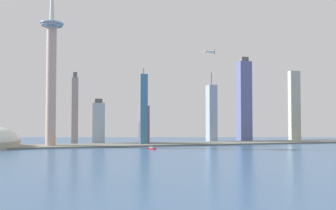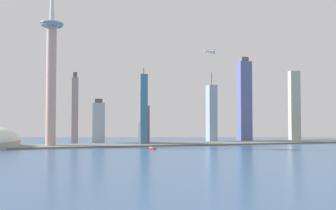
{
  "view_description": "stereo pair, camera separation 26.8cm",
  "coord_description": "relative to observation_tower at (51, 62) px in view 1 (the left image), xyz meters",
  "views": [
    {
      "loc": [
        -235.25,
        -199.63,
        52.95
      ],
      "look_at": [
        -59.66,
        486.05,
        77.87
      ],
      "focal_mm": 39.05,
      "sensor_mm": 36.0,
      "label": 1
    },
    {
      "loc": [
        -234.99,
        -199.7,
        52.95
      ],
      "look_at": [
        -59.66,
        486.05,
        77.87
      ],
      "focal_mm": 39.05,
      "sensor_mm": 36.0,
      "label": 2
    }
  ],
  "objects": [
    {
      "name": "airplane",
      "position": [
        281.46,
        -74.58,
        18.49
      ],
      "size": [
        27.28,
        28.93,
        7.93
      ],
      "rotation": [
        0.0,
        0.0,
        3.68
      ],
      "color": "silver"
    },
    {
      "name": "skyscraper_1",
      "position": [
        410.53,
        52.56,
        -63.5
      ],
      "size": [
        27.75,
        25.16,
        189.48
      ],
      "color": "slate",
      "rests_on": "ground"
    },
    {
      "name": "boat_0",
      "position": [
        167.4,
        -97.13,
        -153.36
      ],
      "size": [
        14.18,
        14.81,
        4.49
      ],
      "rotation": [
        0.0,
        0.0,
        2.31
      ],
      "color": "#B8172D",
      "rests_on": "ground"
    },
    {
      "name": "skyscraper_4",
      "position": [
        178.87,
        33.5,
        -114.13
      ],
      "size": [
        20.38,
        14.97,
        88.26
      ],
      "color": "slate",
      "rests_on": "ground"
    },
    {
      "name": "skyscraper_0",
      "position": [
        330.67,
        47.63,
        -92.78
      ],
      "size": [
        18.2,
        24.11,
        151.89
      ],
      "color": "#8EA3BE",
      "rests_on": "ground"
    },
    {
      "name": "waterfront_pier",
      "position": [
        277.38,
        -1.89,
        -153.54
      ],
      "size": [
        977.32,
        77.56,
        2.88
      ],
      "primitive_type": "cube",
      "color": "slate",
      "rests_on": "ground"
    },
    {
      "name": "skyscraper_3",
      "position": [
        535.92,
        48.94,
        -74.15
      ],
      "size": [
        25.0,
        13.14,
        161.65
      ],
      "color": "#ACB09D",
      "rests_on": "ground"
    },
    {
      "name": "skyscraper_5",
      "position": [
        42.53,
        69.29,
        -85.56
      ],
      "size": [
        12.96,
        21.74,
        145.71
      ],
      "color": "#9F8D8B",
      "rests_on": "ground"
    },
    {
      "name": "skyscraper_2",
      "position": [
        89.45,
        57.54,
        -111.59
      ],
      "size": [
        24.45,
        13.32,
        91.82
      ],
      "color": "#A1B3C1",
      "rests_on": "ground"
    },
    {
      "name": "observation_tower",
      "position": [
        0.0,
        0.0,
        0.0
      ],
      "size": [
        42.74,
        42.74,
        361.34
      ],
      "color": "#C2A296",
      "rests_on": "ground"
    },
    {
      "name": "skyscraper_7",
      "position": [
        171.33,
        -1.85,
        -86.01
      ],
      "size": [
        14.35,
        12.64,
        149.57
      ],
      "color": "teal",
      "rests_on": "ground"
    }
  ]
}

